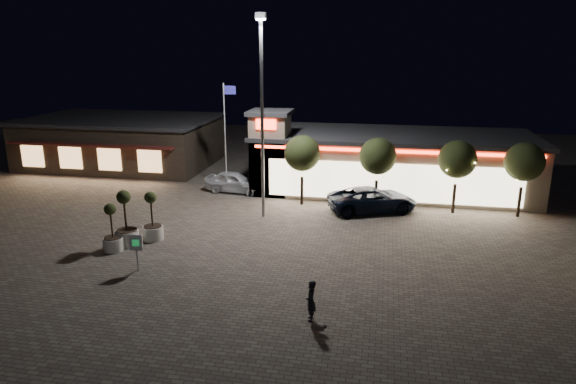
% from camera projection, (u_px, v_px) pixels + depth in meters
% --- Properties ---
extents(ground, '(90.00, 90.00, 0.00)m').
position_uv_depth(ground, '(188.00, 264.00, 25.69)').
color(ground, '#645C51').
rests_on(ground, ground).
extents(retail_building, '(20.40, 8.40, 6.10)m').
position_uv_depth(retail_building, '(385.00, 161.00, 38.29)').
color(retail_building, gray).
rests_on(retail_building, ground).
extents(restaurant_building, '(16.40, 11.00, 4.30)m').
position_uv_depth(restaurant_building, '(122.00, 141.00, 46.47)').
color(restaurant_building, '#382D23').
rests_on(restaurant_building, ground).
extents(floodlight_pole, '(0.60, 0.40, 12.38)m').
position_uv_depth(floodlight_pole, '(262.00, 106.00, 30.94)').
color(floodlight_pole, gray).
rests_on(floodlight_pole, ground).
extents(flagpole, '(0.95, 0.10, 8.00)m').
position_uv_depth(flagpole, '(226.00, 129.00, 36.99)').
color(flagpole, white).
rests_on(flagpole, ground).
extents(string_tree_a, '(2.42, 2.42, 4.79)m').
position_uv_depth(string_tree_a, '(302.00, 153.00, 34.37)').
color(string_tree_a, '#332319').
rests_on(string_tree_a, ground).
extents(string_tree_b, '(2.42, 2.42, 4.79)m').
position_uv_depth(string_tree_b, '(378.00, 156.00, 33.46)').
color(string_tree_b, '#332319').
rests_on(string_tree_b, ground).
extents(string_tree_c, '(2.42, 2.42, 4.79)m').
position_uv_depth(string_tree_c, '(457.00, 160.00, 32.56)').
color(string_tree_c, '#332319').
rests_on(string_tree_c, ground).
extents(string_tree_d, '(2.42, 2.42, 4.79)m').
position_uv_depth(string_tree_d, '(524.00, 162.00, 31.84)').
color(string_tree_d, '#332319').
rests_on(string_tree_d, ground).
extents(pickup_truck, '(6.39, 4.67, 1.61)m').
position_uv_depth(pickup_truck, '(372.00, 199.00, 33.65)').
color(pickup_truck, black).
rests_on(pickup_truck, ground).
extents(white_sedan, '(4.75, 2.38, 1.55)m').
position_uv_depth(white_sedan, '(235.00, 182.00, 38.07)').
color(white_sedan, silver).
rests_on(white_sedan, ground).
extents(pedestrian, '(0.47, 0.66, 1.69)m').
position_uv_depth(pedestrian, '(311.00, 301.00, 20.26)').
color(pedestrian, black).
rests_on(pedestrian, ground).
extents(dog, '(0.46, 0.17, 0.25)m').
position_uv_depth(dog, '(321.00, 327.00, 19.50)').
color(dog, '#59514C').
rests_on(dog, ground).
extents(planter_left, '(1.27, 1.27, 3.12)m').
position_uv_depth(planter_left, '(126.00, 228.00, 27.89)').
color(planter_left, white).
rests_on(planter_left, ground).
extents(planter_mid, '(1.07, 1.07, 2.62)m').
position_uv_depth(planter_mid, '(113.00, 236.00, 27.21)').
color(planter_mid, white).
rests_on(planter_mid, ground).
extents(planter_right, '(1.14, 1.14, 2.81)m').
position_uv_depth(planter_right, '(153.00, 225.00, 28.74)').
color(planter_right, white).
rests_on(planter_right, ground).
extents(valet_sign, '(0.61, 0.16, 1.86)m').
position_uv_depth(valet_sign, '(136.00, 246.00, 24.60)').
color(valet_sign, gray).
rests_on(valet_sign, ground).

